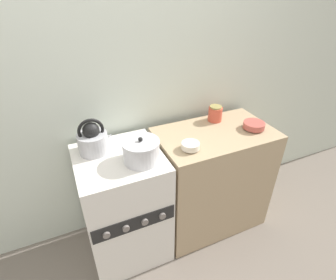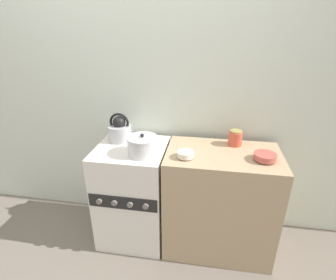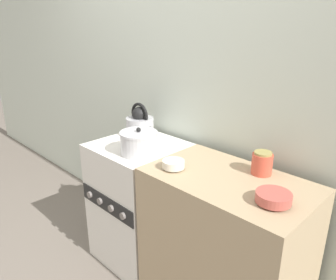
{
  "view_description": "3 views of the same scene",
  "coord_description": "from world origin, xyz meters",
  "px_view_note": "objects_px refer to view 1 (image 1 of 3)",
  "views": [
    {
      "loc": [
        -0.26,
        -1.09,
        1.84
      ],
      "look_at": [
        0.34,
        0.27,
        0.91
      ],
      "focal_mm": 28.0,
      "sensor_mm": 36.0,
      "label": 1
    },
    {
      "loc": [
        0.6,
        -1.52,
        1.77
      ],
      "look_at": [
        0.29,
        0.3,
        0.94
      ],
      "focal_mm": 28.0,
      "sensor_mm": 36.0,
      "label": 2
    },
    {
      "loc": [
        1.56,
        -1.01,
        1.64
      ],
      "look_at": [
        0.3,
        0.25,
        0.99
      ],
      "focal_mm": 35.0,
      "sensor_mm": 36.0,
      "label": 3
    }
  ],
  "objects_px": {
    "enamel_bowl": "(254,125)",
    "small_ceramic_bowl": "(191,146)",
    "cooking_pot": "(141,151)",
    "kettle": "(93,140)",
    "stove": "(124,206)",
    "storage_jar": "(215,114)"
  },
  "relations": [
    {
      "from": "enamel_bowl",
      "to": "small_ceramic_bowl",
      "type": "xyz_separation_m",
      "value": [
        -0.55,
        -0.05,
        -0.0
      ]
    },
    {
      "from": "cooking_pot",
      "to": "small_ceramic_bowl",
      "type": "relative_size",
      "value": 1.91
    },
    {
      "from": "kettle",
      "to": "enamel_bowl",
      "type": "distance_m",
      "value": 1.14
    },
    {
      "from": "stove",
      "to": "storage_jar",
      "type": "height_order",
      "value": "storage_jar"
    },
    {
      "from": "kettle",
      "to": "stove",
      "type": "bearing_deg",
      "value": -44.82
    },
    {
      "from": "cooking_pot",
      "to": "enamel_bowl",
      "type": "height_order",
      "value": "cooking_pot"
    },
    {
      "from": "small_ceramic_bowl",
      "to": "stove",
      "type": "bearing_deg",
      "value": 163.61
    },
    {
      "from": "enamel_bowl",
      "to": "small_ceramic_bowl",
      "type": "distance_m",
      "value": 0.56
    },
    {
      "from": "small_ceramic_bowl",
      "to": "kettle",
      "type": "bearing_deg",
      "value": 156.03
    },
    {
      "from": "kettle",
      "to": "small_ceramic_bowl",
      "type": "distance_m",
      "value": 0.63
    },
    {
      "from": "storage_jar",
      "to": "kettle",
      "type": "bearing_deg",
      "value": -178.32
    },
    {
      "from": "kettle",
      "to": "small_ceramic_bowl",
      "type": "bearing_deg",
      "value": -23.97
    },
    {
      "from": "small_ceramic_bowl",
      "to": "storage_jar",
      "type": "height_order",
      "value": "storage_jar"
    },
    {
      "from": "cooking_pot",
      "to": "storage_jar",
      "type": "distance_m",
      "value": 0.73
    },
    {
      "from": "cooking_pot",
      "to": "small_ceramic_bowl",
      "type": "bearing_deg",
      "value": -5.93
    },
    {
      "from": "stove",
      "to": "small_ceramic_bowl",
      "type": "height_order",
      "value": "small_ceramic_bowl"
    },
    {
      "from": "kettle",
      "to": "enamel_bowl",
      "type": "height_order",
      "value": "kettle"
    },
    {
      "from": "enamel_bowl",
      "to": "kettle",
      "type": "bearing_deg",
      "value": 169.79
    },
    {
      "from": "enamel_bowl",
      "to": "storage_jar",
      "type": "xyz_separation_m",
      "value": [
        -0.19,
        0.23,
        0.03
      ]
    },
    {
      "from": "stove",
      "to": "storage_jar",
      "type": "bearing_deg",
      "value": 10.42
    },
    {
      "from": "enamel_bowl",
      "to": "storage_jar",
      "type": "bearing_deg",
      "value": 129.59
    },
    {
      "from": "stove",
      "to": "cooking_pot",
      "type": "height_order",
      "value": "cooking_pot"
    }
  ]
}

